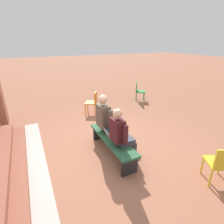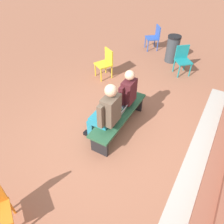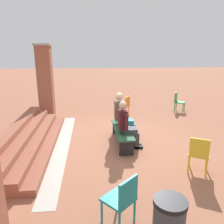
# 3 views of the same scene
# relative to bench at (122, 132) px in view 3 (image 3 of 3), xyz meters

# --- Properties ---
(ground_plane) EXTENTS (60.00, 60.00, 0.00)m
(ground_plane) POSITION_rel_bench_xyz_m (0.36, 0.07, -0.35)
(ground_plane) COLOR #9E6047
(concrete_strip) EXTENTS (5.39, 0.40, 0.01)m
(concrete_strip) POSITION_rel_bench_xyz_m (-0.00, 1.72, -0.35)
(concrete_strip) COLOR #B7B2A8
(concrete_strip) RESTS_ON ground
(brick_steps) EXTENTS (4.59, 1.20, 0.60)m
(brick_steps) POSITION_rel_bench_xyz_m (0.00, 2.67, -0.13)
(brick_steps) COLOR #93513D
(brick_steps) RESTS_ON ground
(brick_pillar_right_of_steps) EXTENTS (0.64, 0.64, 2.89)m
(brick_pillar_right_of_steps) POSITION_rel_bench_xyz_m (3.20, 2.68, 1.10)
(brick_pillar_right_of_steps) COLOR #93513D
(brick_pillar_right_of_steps) RESTS_ON ground
(bench) EXTENTS (1.80, 0.44, 0.45)m
(bench) POSITION_rel_bench_xyz_m (0.00, 0.00, 0.00)
(bench) COLOR #285638
(bench) RESTS_ON ground
(person_student) EXTENTS (0.53, 0.67, 1.32)m
(person_student) POSITION_rel_bench_xyz_m (-0.33, -0.07, 0.35)
(person_student) COLOR #383842
(person_student) RESTS_ON ground
(person_adult) EXTENTS (0.59, 0.74, 1.42)m
(person_adult) POSITION_rel_bench_xyz_m (0.42, -0.07, 0.39)
(person_adult) COLOR teal
(person_adult) RESTS_ON ground
(laptop) EXTENTS (0.32, 0.29, 0.21)m
(laptop) POSITION_rel_bench_xyz_m (0.06, 0.01, 0.15)
(laptop) COLOR #9EA0A5
(laptop) RESTS_ON bench
(plastic_chair_far_right) EXTENTS (0.59, 0.59, 0.84)m
(plastic_chair_far_right) POSITION_rel_bench_xyz_m (-3.10, 0.45, 0.13)
(plastic_chair_far_right) COLOR teal
(plastic_chair_far_right) RESTS_ON ground
(plastic_chair_by_pillar) EXTENTS (0.58, 0.58, 0.84)m
(plastic_chair_by_pillar) POSITION_rel_bench_xyz_m (3.27, -3.00, 0.13)
(plastic_chair_by_pillar) COLOR #2D893D
(plastic_chair_by_pillar) RESTS_ON ground
(plastic_chair_near_bench_right) EXTENTS (0.58, 0.58, 0.84)m
(plastic_chair_near_bench_right) POSITION_rel_bench_xyz_m (2.71, -0.52, 0.13)
(plastic_chair_near_bench_right) COLOR orange
(plastic_chair_near_bench_right) RESTS_ON ground
(plastic_chair_near_bench_left) EXTENTS (0.57, 0.57, 0.84)m
(plastic_chair_near_bench_left) POSITION_rel_bench_xyz_m (-1.77, -1.42, 0.13)
(plastic_chair_near_bench_left) COLOR gold
(plastic_chair_near_bench_left) RESTS_ON ground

